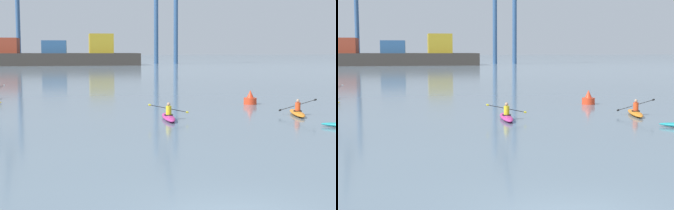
% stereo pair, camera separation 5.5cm
% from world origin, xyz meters
% --- Properties ---
extents(container_barge, '(42.20, 11.46, 7.88)m').
position_xyz_m(container_barge, '(-7.74, 120.39, 2.49)').
color(container_barge, '#38332D').
rests_on(container_barge, ground).
extents(gantry_crane_west, '(7.87, 15.41, 36.65)m').
position_xyz_m(gantry_crane_west, '(-21.50, 135.29, 17.46)').
color(gantry_crane_west, '#335684').
rests_on(gantry_crane_west, ground).
extents(gantry_crane_west_mid, '(6.74, 14.90, 35.76)m').
position_xyz_m(gantry_crane_west_mid, '(21.98, 129.01, 17.53)').
color(gantry_crane_west_mid, '#335684').
rests_on(gantry_crane_west_mid, ground).
extents(channel_buoy, '(0.90, 0.90, 1.00)m').
position_xyz_m(channel_buoy, '(8.70, 23.55, 0.36)').
color(channel_buoy, red).
rests_on(channel_buoy, ground).
extents(kayak_orange, '(2.16, 3.44, 1.00)m').
position_xyz_m(kayak_orange, '(9.32, 17.24, 0.17)').
color(kayak_orange, orange).
rests_on(kayak_orange, ground).
extents(kayak_magenta, '(2.25, 3.43, 0.95)m').
position_xyz_m(kayak_magenta, '(1.60, 16.81, 0.17)').
color(kayak_magenta, '#C13384').
rests_on(kayak_magenta, ground).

